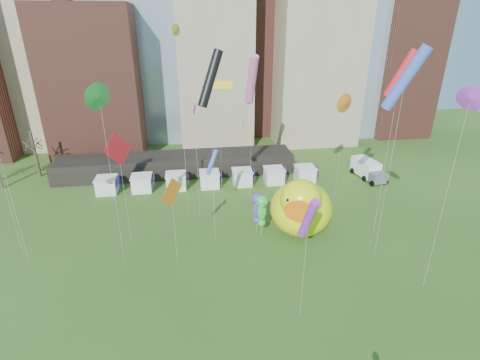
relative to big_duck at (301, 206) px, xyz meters
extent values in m
cube|color=gray|center=(-40.57, 40.82, 17.48)|extent=(14.00, 12.00, 42.00)
cube|color=brown|center=(-28.57, 34.82, 9.48)|extent=(16.00, 14.00, 26.00)
cube|color=gray|center=(-6.57, 38.82, 13.48)|extent=(14.00, 14.00, 34.00)
cube|color=gray|center=(13.43, 36.82, 11.48)|extent=(16.00, 14.00, 30.00)
cube|color=#8C9EB2|center=(23.43, 40.82, 20.48)|extent=(14.00, 12.00, 48.00)
cube|color=brown|center=(33.43, 38.82, 14.48)|extent=(12.00, 12.00, 36.00)
cube|color=black|center=(-14.57, 20.82, -1.92)|extent=(38.00, 6.00, 3.20)
cube|color=white|center=(-24.57, 14.82, -2.42)|extent=(2.80, 2.80, 2.20)
cube|color=red|center=(-22.77, 14.82, -1.92)|extent=(0.08, 1.40, 1.60)
cube|color=white|center=(-19.57, 14.82, -2.42)|extent=(2.80, 2.80, 2.20)
cube|color=red|center=(-17.77, 14.82, -1.92)|extent=(0.08, 1.40, 1.60)
cube|color=white|center=(-14.57, 14.82, -2.42)|extent=(2.80, 2.80, 2.20)
cube|color=red|center=(-12.77, 14.82, -1.92)|extent=(0.08, 1.40, 1.60)
cube|color=white|center=(-9.57, 14.82, -2.42)|extent=(2.80, 2.80, 2.20)
cube|color=red|center=(-7.77, 14.82, -1.92)|extent=(0.08, 1.40, 1.60)
cube|color=white|center=(-4.57, 14.82, -2.42)|extent=(2.80, 2.80, 2.20)
cube|color=red|center=(-2.77, 14.82, -1.92)|extent=(0.08, 1.40, 1.60)
cube|color=white|center=(0.43, 14.82, -2.42)|extent=(2.80, 2.80, 2.20)
cube|color=red|center=(2.23, 14.82, -1.92)|extent=(0.08, 1.40, 1.60)
cube|color=white|center=(5.43, 14.82, -2.42)|extent=(2.80, 2.80, 2.20)
cube|color=red|center=(7.23, 14.82, -1.92)|extent=(0.08, 1.40, 1.60)
cylinder|color=#382B21|center=(-36.57, 22.82, 0.23)|extent=(0.44, 0.44, 7.50)
ellipsoid|color=#E2F10C|center=(0.21, 0.55, -0.52)|extent=(9.85, 10.58, 6.00)
ellipsoid|color=#E2F10C|center=(1.41, 3.64, -0.68)|extent=(2.42, 2.16, 2.43)
sphere|color=#E2F10C|center=(-0.76, -1.96, 1.89)|extent=(5.84, 5.84, 4.51)
cone|color=orange|center=(-1.45, -3.75, 1.74)|extent=(3.05, 2.79, 2.48)
sphere|color=white|center=(-2.36, -2.67, 2.50)|extent=(0.81, 0.81, 0.81)
sphere|color=white|center=(-0.04, -3.56, 2.50)|extent=(0.81, 0.81, 0.81)
sphere|color=black|center=(-2.50, -3.03, 2.50)|extent=(0.41, 0.41, 0.41)
sphere|color=black|center=(-0.18, -3.92, 2.50)|extent=(0.41, 0.41, 0.41)
ellipsoid|color=white|center=(1.59, 1.39, -2.46)|extent=(2.69, 3.12, 2.13)
ellipsoid|color=white|center=(1.54, 2.57, -2.52)|extent=(0.73, 0.58, 0.86)
sphere|color=white|center=(1.63, 0.44, -1.60)|extent=(1.66, 1.66, 1.60)
cone|color=orange|center=(1.65, -0.24, -1.66)|extent=(0.91, 0.75, 0.88)
sphere|color=white|center=(1.20, -0.01, -1.39)|extent=(0.29, 0.29, 0.29)
sphere|color=white|center=(2.08, 0.02, -1.39)|extent=(0.29, 0.29, 0.29)
sphere|color=black|center=(1.21, -0.15, -1.39)|extent=(0.14, 0.14, 0.14)
sphere|color=black|center=(2.09, -0.12, -1.39)|extent=(0.14, 0.14, 0.14)
cylinder|color=silver|center=(-4.67, -0.33, -1.82)|extent=(0.03, 0.03, 3.40)
ellipsoid|color=green|center=(-4.67, -0.33, -0.12)|extent=(1.17, 1.03, 2.57)
sphere|color=green|center=(-4.67, -0.48, 1.25)|extent=(1.57, 1.57, 1.31)
cone|color=green|center=(-4.67, -1.07, 1.19)|extent=(0.63, 0.90, 0.46)
sphere|color=green|center=(-4.67, -0.28, -1.60)|extent=(0.92, 0.92, 0.92)
cylinder|color=silver|center=(-4.96, 0.94, -1.99)|extent=(0.03, 0.03, 3.08)
ellipsoid|color=#5838A9|center=(-4.96, 0.94, -0.45)|extent=(1.14, 1.00, 2.56)
sphere|color=#5838A9|center=(-4.96, 0.79, 0.93)|extent=(1.53, 1.53, 1.31)
cone|color=#5838A9|center=(-4.96, 0.20, 0.86)|extent=(0.60, 0.89, 0.46)
sphere|color=#5838A9|center=(-4.96, 0.99, -1.92)|extent=(0.92, 0.92, 0.92)
cube|color=white|center=(15.63, 15.18, -1.97)|extent=(3.08, 5.31, 2.51)
cube|color=#595960|center=(16.07, 11.99, -2.47)|extent=(2.54, 2.11, 1.61)
cylinder|color=black|center=(14.63, 13.22, -3.07)|extent=(0.37, 0.93, 0.90)
cylinder|color=black|center=(17.12, 13.56, -3.07)|extent=(0.37, 0.93, 0.90)
cylinder|color=black|center=(14.16, 16.60, -3.07)|extent=(0.37, 0.93, 0.90)
cylinder|color=black|center=(16.65, 16.94, -3.07)|extent=(0.37, 0.93, 0.90)
cylinder|color=silver|center=(8.77, -1.30, 5.63)|extent=(0.02, 0.02, 18.31)
cylinder|color=red|center=(8.77, -1.30, 14.78)|extent=(2.89, 1.26, 4.75)
cylinder|color=silver|center=(-4.12, 10.17, 4.65)|extent=(0.02, 0.02, 16.34)
cylinder|color=pink|center=(-4.12, 10.17, 12.82)|extent=(1.28, 3.79, 6.37)
cylinder|color=silver|center=(-10.01, -0.44, 5.52)|extent=(0.02, 0.02, 18.08)
cylinder|color=black|center=(-10.01, -0.44, 14.56)|extent=(3.03, 2.63, 5.32)
cylinder|color=silver|center=(-19.76, -2.79, 5.04)|extent=(0.02, 0.02, 17.13)
cone|color=green|center=(-19.76, -2.79, 13.61)|extent=(1.20, 2.22, 2.30)
cylinder|color=silver|center=(-12.95, 6.85, 7.58)|extent=(0.02, 0.02, 22.22)
cone|color=yellow|center=(-12.95, 6.85, 18.69)|extent=(0.68, 1.18, 1.24)
cylinder|color=silver|center=(-9.83, 3.62, 0.56)|extent=(0.02, 0.02, 8.17)
cylinder|color=blue|center=(-9.83, 3.62, 4.64)|extent=(1.81, 1.22, 2.99)
cylinder|color=silver|center=(-14.24, -4.25, 0.62)|extent=(0.02, 0.02, 8.28)
cube|color=orange|center=(-14.24, -4.25, 4.76)|extent=(1.97, 2.22, 2.94)
cylinder|color=silver|center=(-3.80, -12.75, 1.16)|extent=(0.02, 0.02, 9.36)
cylinder|color=purple|center=(-3.80, -12.75, 5.84)|extent=(0.99, 2.44, 4.03)
cylinder|color=silver|center=(-19.51, 0.84, 2.01)|extent=(0.02, 0.02, 11.07)
cube|color=red|center=(-19.51, 0.84, 7.54)|extent=(2.27, 3.01, 3.75)
cylinder|color=silver|center=(-11.53, 5.15, 3.52)|extent=(0.02, 0.02, 14.08)
cube|color=pink|center=(-11.53, 5.15, 10.55)|extent=(0.36, 1.47, 1.50)
cylinder|color=silver|center=(-29.40, -1.82, 4.05)|extent=(0.02, 0.02, 15.14)
cylinder|color=silver|center=(-8.51, 6.66, 4.65)|extent=(0.02, 0.02, 16.36)
cube|color=yellow|center=(-8.51, 6.66, 12.83)|extent=(3.07, 0.58, 0.94)
cylinder|color=silver|center=(7.01, -5.05, 5.66)|extent=(0.02, 0.02, 18.37)
cylinder|color=blue|center=(7.01, -5.05, 14.85)|extent=(3.41, 2.88, 5.93)
cylinder|color=silver|center=(8.06, 8.94, 3.15)|extent=(0.02, 0.02, 13.34)
cone|color=orange|center=(8.06, 8.94, 9.82)|extent=(2.15, 1.72, 2.46)
cylinder|color=silver|center=(8.86, -10.92, 5.31)|extent=(0.02, 0.02, 17.67)
cone|color=purple|center=(8.86, -10.92, 14.15)|extent=(0.68, 1.77, 1.78)
camera|label=1|loc=(-12.36, -35.42, 19.34)|focal=27.00mm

